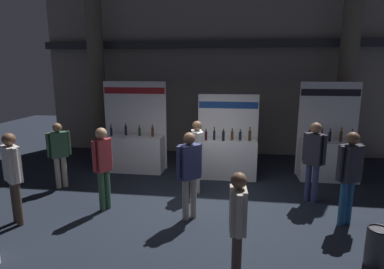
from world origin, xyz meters
name	(u,v)px	position (x,y,z in m)	size (l,w,h in m)	color
ground_plane	(203,205)	(0.00, 0.00, 0.00)	(24.00, 24.00, 0.00)	black
hall_colonnade	(217,56)	(0.00, 4.41, 3.32)	(11.87, 1.30, 6.71)	gray
exhibitor_booth_0	(133,149)	(-2.23, 2.12, 0.63)	(1.83, 0.73, 2.55)	white
exhibitor_booth_1	(227,155)	(0.45, 1.92, 0.60)	(1.63, 0.66, 2.22)	white
exhibitor_booth_2	(328,156)	(3.11, 2.11, 0.64)	(1.54, 0.66, 2.56)	white
trash_bin	(377,247)	(2.77, -1.72, 0.30)	(0.32, 0.32, 0.59)	#38383D
visitor_0	(189,168)	(-0.21, -0.63, 1.04)	(0.45, 0.44, 1.73)	#ADA393
visitor_3	(103,163)	(-2.02, -0.45, 1.02)	(0.33, 0.42, 1.74)	#33563D
visitor_4	(349,170)	(2.73, -0.46, 1.08)	(0.47, 0.41, 1.79)	navy
visitor_5	(238,221)	(0.69, -2.41, 0.92)	(0.23, 0.49, 1.59)	#47382D
visitor_6	(314,155)	(2.34, 0.53, 1.07)	(0.43, 0.42, 1.78)	navy
visitor_7	(59,150)	(-3.59, 0.59, 0.96)	(0.43, 0.42, 1.62)	#ADA393
visitor_8	(13,171)	(-3.41, -1.26, 1.05)	(0.49, 0.41, 1.76)	#47382D
visitor_9	(197,150)	(-0.23, 0.78, 1.03)	(0.34, 0.56, 1.72)	silver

